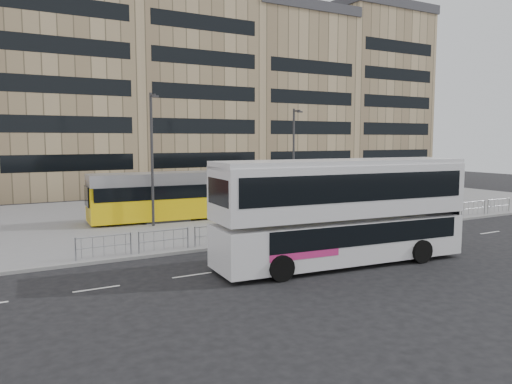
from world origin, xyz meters
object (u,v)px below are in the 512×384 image
station_sign (370,198)px  lamp_post_east (294,154)px  ad_panel (393,212)px  double_decker_bus (342,208)px  traffic_light_west (281,202)px  pedestrian (308,203)px  lamp_post_west (152,154)px  traffic_light_east (431,191)px  tram (279,191)px

station_sign → lamp_post_east: size_ratio=0.26×
ad_panel → lamp_post_east: size_ratio=0.18×
double_decker_bus → traffic_light_west: double_decker_bus is taller
ad_panel → lamp_post_east: (-0.78, 10.62, 3.62)m
ad_panel → lamp_post_east: lamp_post_east is taller
station_sign → pedestrian: station_sign is taller
pedestrian → lamp_post_west: (-11.52, 1.21, 3.75)m
station_sign → traffic_light_east: (3.48, -2.45, 0.52)m
tram → traffic_light_west: size_ratio=9.22×
pedestrian → traffic_light_east: (6.64, -5.63, 1.03)m
double_decker_bus → traffic_light_east: 15.01m
lamp_post_east → traffic_light_east: bearing=-63.3°
ad_panel → lamp_post_west: (-13.90, 7.46, 3.85)m
pedestrian → traffic_light_west: traffic_light_west is taller
traffic_light_east → ad_panel: bearing=-175.2°
traffic_light_east → lamp_post_east: size_ratio=0.38×
station_sign → pedestrian: size_ratio=1.12×
ad_panel → pedestrian: pedestrian is taller
station_sign → ad_panel: bearing=-108.2°
pedestrian → lamp_post_east: 5.83m
double_decker_bus → lamp_post_west: 14.42m
station_sign → double_decker_bus: bearing=-141.7°
tram → traffic_light_west: tram is taller
station_sign → lamp_post_east: lamp_post_east is taller
lamp_post_east → ad_panel: bearing=-85.8°
traffic_light_east → pedestrian: bearing=136.2°
double_decker_bus → lamp_post_east: lamp_post_east is taller
double_decker_bus → tram: double_decker_bus is taller
traffic_light_west → traffic_light_east: size_ratio=1.00×
traffic_light_west → lamp_post_east: lamp_post_east is taller
lamp_post_west → lamp_post_east: lamp_post_west is taller
tram → pedestrian: tram is taller
lamp_post_west → station_sign: bearing=-16.6°
ad_panel → lamp_post_west: 16.24m
ad_panel → double_decker_bus: bearing=-156.8°
traffic_light_west → lamp_post_east: size_ratio=0.38×
pedestrian → lamp_post_east: (1.61, 4.37, 3.52)m
double_decker_bus → ad_panel: (9.20, 6.00, -1.65)m
ad_panel → lamp_post_west: size_ratio=0.17×
lamp_post_west → double_decker_bus: bearing=-70.7°
traffic_light_east → double_decker_bus: bearing=-157.3°
double_decker_bus → lamp_post_east: (8.43, 16.61, 1.97)m
double_decker_bus → station_sign: double_decker_bus is taller
pedestrian → traffic_light_east: size_ratio=0.61×
tram → lamp_post_east: (2.62, 1.86, 2.78)m
traffic_light_east → lamp_post_west: (-18.16, 6.84, 2.72)m
traffic_light_west → station_sign: bearing=13.0°
double_decker_bus → pedestrian: bearing=65.9°
station_sign → pedestrian: bearing=130.9°
pedestrian → traffic_light_west: size_ratio=0.61×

